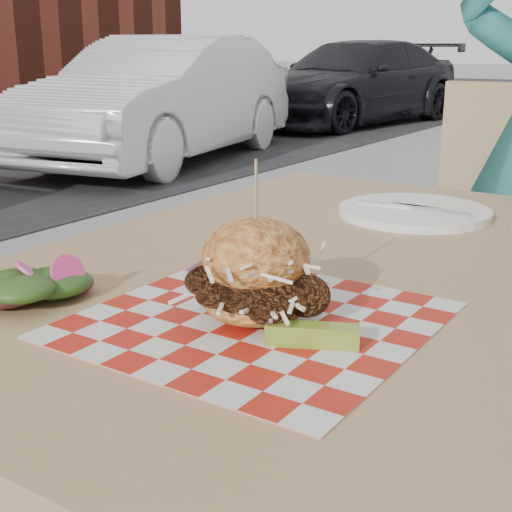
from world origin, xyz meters
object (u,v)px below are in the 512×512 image
(patio_chair, at_px, (500,240))
(car_dark, at_px, (354,82))
(car_white, at_px, (163,99))
(sandwich, at_px, (256,277))
(patio_table, at_px, (327,311))

(patio_chair, bearing_deg, car_dark, 113.01)
(car_white, relative_size, car_dark, 0.90)
(car_white, height_order, sandwich, car_white)
(car_white, bearing_deg, sandwich, -59.56)
(car_white, distance_m, patio_chair, 5.05)
(car_dark, bearing_deg, car_white, -81.37)
(patio_table, xyz_separation_m, patio_chair, (-0.01, 0.98, -0.12))
(car_white, distance_m, sandwich, 5.95)
(car_dark, height_order, sandwich, car_dark)
(car_white, xyz_separation_m, patio_table, (3.91, -4.18, 0.11))
(car_white, relative_size, sandwich, 19.22)
(car_dark, height_order, patio_chair, car_dark)
(car_dark, xyz_separation_m, patio_table, (3.91, -8.11, 0.12))
(patio_chair, bearing_deg, patio_table, -95.14)
(car_white, xyz_separation_m, car_dark, (0.00, 3.92, -0.01))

